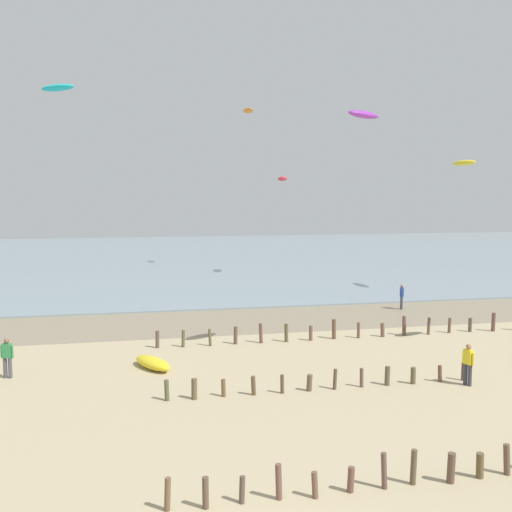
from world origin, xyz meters
The scene contains 14 objects.
wet_sand_strip centered at (0.00, 24.37, 0.00)m, with size 120.00×7.30×0.01m, color gray.
sea centered at (0.00, 63.02, 0.05)m, with size 160.00×70.00×0.10m, color #7F939E.
groyne_near centered at (5.52, 3.38, 0.42)m, with size 14.08×0.36×0.98m.
groyne_mid centered at (4.31, 11.15, 0.37)m, with size 12.39×0.29×0.83m.
groyne_far centered at (9.82, 18.86, 0.46)m, with size 23.05×0.38×1.07m.
person_nearest_camera centered at (-7.98, 15.27, 0.92)m, with size 0.55×0.32×1.71m.
person_mid_beach centered at (10.49, 10.52, 0.92)m, with size 0.32×0.55×1.71m.
person_left_flank centered at (14.93, 25.78, 0.92)m, with size 0.32×0.55×1.71m.
grounded_kite centered at (-1.95, 15.42, 0.25)m, with size 2.47×0.89×0.49m, color yellow.
kite_aloft_1 centered at (7.63, 15.03, 11.30)m, with size 2.13×0.68×0.34m, color purple.
kite_aloft_2 centered at (-8.95, 43.13, 16.88)m, with size 3.52×1.13×0.56m, color #19B2B7.
kite_aloft_3 centered at (8.82, 49.02, 16.29)m, with size 2.26×0.72×0.36m, color orange.
kite_aloft_7 centered at (22.13, 30.59, 10.16)m, with size 2.66×0.85×0.43m, color yellow.
kite_aloft_9 centered at (10.93, 42.98, 9.24)m, with size 2.62×0.84×0.42m, color red.
Camera 1 is at (-2.50, -10.13, 7.65)m, focal length 40.70 mm.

